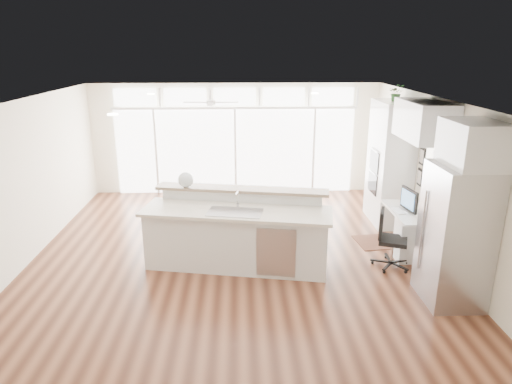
{
  "coord_description": "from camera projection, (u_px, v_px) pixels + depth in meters",
  "views": [
    {
      "loc": [
        0.1,
        -7.12,
        3.51
      ],
      "look_at": [
        0.39,
        0.6,
        1.05
      ],
      "focal_mm": 32.0,
      "sensor_mm": 36.0,
      "label": 1
    }
  ],
  "objects": [
    {
      "name": "floor",
      "position": [
        235.0,
        261.0,
        7.85
      ],
      "size": [
        7.0,
        8.0,
        0.02
      ],
      "primitive_type": "cube",
      "color": "#482416",
      "rests_on": "ground"
    },
    {
      "name": "ceiling",
      "position": [
        232.0,
        102.0,
        7.02
      ],
      "size": [
        7.0,
        8.0,
        0.02
      ],
      "primitive_type": "cube",
      "color": "silver",
      "rests_on": "wall_back"
    },
    {
      "name": "wall_back",
      "position": [
        235.0,
        139.0,
        11.24
      ],
      "size": [
        7.0,
        0.04,
        2.7
      ],
      "primitive_type": "cube",
      "color": "white",
      "rests_on": "floor"
    },
    {
      "name": "wall_front",
      "position": [
        229.0,
        331.0,
        3.62
      ],
      "size": [
        7.0,
        0.04,
        2.7
      ],
      "primitive_type": "cube",
      "color": "white",
      "rests_on": "floor"
    },
    {
      "name": "wall_left",
      "position": [
        16.0,
        188.0,
        7.31
      ],
      "size": [
        0.04,
        8.0,
        2.7
      ],
      "primitive_type": "cube",
      "color": "white",
      "rests_on": "floor"
    },
    {
      "name": "wall_right",
      "position": [
        445.0,
        184.0,
        7.56
      ],
      "size": [
        0.04,
        8.0,
        2.7
      ],
      "primitive_type": "cube",
      "color": "white",
      "rests_on": "floor"
    },
    {
      "name": "glass_wall",
      "position": [
        235.0,
        151.0,
        11.28
      ],
      "size": [
        5.8,
        0.06,
        2.08
      ],
      "primitive_type": "cube",
      "color": "white",
      "rests_on": "wall_back"
    },
    {
      "name": "transom_row",
      "position": [
        235.0,
        97.0,
        10.87
      ],
      "size": [
        5.9,
        0.06,
        0.4
      ],
      "primitive_type": "cube",
      "color": "white",
      "rests_on": "wall_back"
    },
    {
      "name": "desk_window",
      "position": [
        436.0,
        167.0,
        7.78
      ],
      "size": [
        0.04,
        0.85,
        0.85
      ],
      "primitive_type": "cube",
      "color": "white",
      "rests_on": "wall_right"
    },
    {
      "name": "ceiling_fan",
      "position": [
        211.0,
        98.0,
        9.74
      ],
      "size": [
        1.16,
        1.16,
        0.32
      ],
      "primitive_type": "cube",
      "color": "silver",
      "rests_on": "ceiling"
    },
    {
      "name": "recessed_lights",
      "position": [
        233.0,
        102.0,
        7.22
      ],
      "size": [
        3.4,
        3.0,
        0.02
      ],
      "primitive_type": "cube",
      "color": "beige",
      "rests_on": "ceiling"
    },
    {
      "name": "oven_cabinet",
      "position": [
        390.0,
        163.0,
        9.29
      ],
      "size": [
        0.64,
        1.2,
        2.5
      ],
      "primitive_type": "cube",
      "color": "silver",
      "rests_on": "floor"
    },
    {
      "name": "desk_nook",
      "position": [
        410.0,
        231.0,
        8.12
      ],
      "size": [
        0.72,
        1.3,
        0.76
      ],
      "primitive_type": "cube",
      "color": "silver",
      "rests_on": "floor"
    },
    {
      "name": "upper_cabinets",
      "position": [
        425.0,
        121.0,
        7.53
      ],
      "size": [
        0.64,
        1.3,
        0.64
      ],
      "primitive_type": "cube",
      "color": "silver",
      "rests_on": "wall_right"
    },
    {
      "name": "refrigerator",
      "position": [
        456.0,
        235.0,
        6.36
      ],
      "size": [
        0.76,
        0.9,
        2.0
      ],
      "primitive_type": "cube",
      "color": "#A7A8AC",
      "rests_on": "floor"
    },
    {
      "name": "fridge_cabinet",
      "position": [
        473.0,
        144.0,
        5.97
      ],
      "size": [
        0.64,
        0.9,
        0.6
      ],
      "primitive_type": "cube",
      "color": "silver",
      "rests_on": "wall_right"
    },
    {
      "name": "framed_photos",
      "position": [
        421.0,
        167.0,
        8.42
      ],
      "size": [
        0.06,
        0.22,
        0.8
      ],
      "primitive_type": "cube",
      "color": "black",
      "rests_on": "wall_right"
    },
    {
      "name": "kitchen_island",
      "position": [
        237.0,
        232.0,
        7.48
      ],
      "size": [
        3.24,
        1.7,
        1.22
      ],
      "primitive_type": "cube",
      "rotation": [
        0.0,
        0.0,
        -0.18
      ],
      "color": "silver",
      "rests_on": "floor"
    },
    {
      "name": "rug",
      "position": [
        382.0,
        241.0,
        8.61
      ],
      "size": [
        1.04,
        0.81,
        0.01
      ],
      "primitive_type": "cube",
      "rotation": [
        0.0,
        0.0,
        0.12
      ],
      "color": "#341910",
      "rests_on": "floor"
    },
    {
      "name": "office_chair",
      "position": [
        393.0,
        240.0,
        7.49
      ],
      "size": [
        0.64,
        0.61,
        0.97
      ],
      "primitive_type": "cube",
      "rotation": [
        0.0,
        0.0,
        -0.36
      ],
      "color": "black",
      "rests_on": "floor"
    },
    {
      "name": "fishbowl",
      "position": [
        186.0,
        180.0,
        7.77
      ],
      "size": [
        0.33,
        0.33,
        0.27
      ],
      "primitive_type": "sphere",
      "rotation": [
        0.0,
        0.0,
        -0.28
      ],
      "color": "silver",
      "rests_on": "kitchen_island"
    },
    {
      "name": "monitor",
      "position": [
        409.0,
        200.0,
        7.94
      ],
      "size": [
        0.16,
        0.52,
        0.43
      ],
      "primitive_type": "cube",
      "rotation": [
        0.0,
        0.0,
        0.16
      ],
      "color": "black",
      "rests_on": "desk_nook"
    },
    {
      "name": "keyboard",
      "position": [
        398.0,
        211.0,
        8.0
      ],
      "size": [
        0.15,
        0.36,
        0.02
      ],
      "primitive_type": "cube",
      "rotation": [
        0.0,
        0.0,
        0.05
      ],
      "color": "white",
      "rests_on": "desk_nook"
    },
    {
      "name": "potted_plant",
      "position": [
        396.0,
        95.0,
        8.87
      ],
      "size": [
        0.34,
        0.37,
        0.26
      ],
      "primitive_type": "imported",
      "rotation": [
        0.0,
        0.0,
        -0.14
      ],
      "color": "#285926",
      "rests_on": "oven_cabinet"
    }
  ]
}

